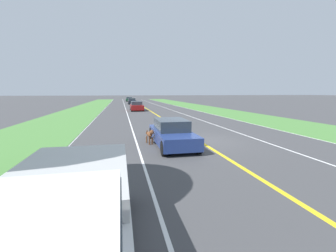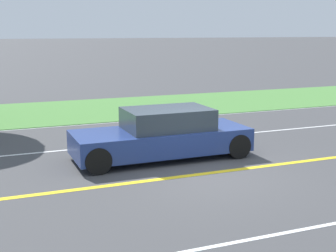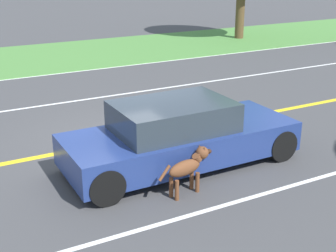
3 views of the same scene
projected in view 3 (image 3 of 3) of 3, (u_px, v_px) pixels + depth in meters
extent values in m
plane|color=#424244|center=(125.00, 141.00, 10.65)|extent=(400.00, 400.00, 0.00)
cube|color=yellow|center=(125.00, 140.00, 10.65)|extent=(0.18, 160.00, 0.01)
cube|color=white|center=(46.00, 75.00, 16.43)|extent=(0.14, 160.00, 0.01)
cube|color=white|center=(208.00, 210.00, 7.76)|extent=(0.10, 160.00, 0.01)
cube|color=white|center=(77.00, 101.00, 13.54)|extent=(0.10, 160.00, 0.01)
cube|color=#4C843D|center=(26.00, 59.00, 18.91)|extent=(6.00, 160.00, 0.03)
cube|color=navy|center=(181.00, 142.00, 9.29)|extent=(1.76, 4.67, 0.60)
cube|color=#2D3842|center=(173.00, 116.00, 9.00)|extent=(1.52, 2.24, 0.55)
cylinder|color=black|center=(281.00, 145.00, 9.54)|extent=(0.22, 0.66, 0.66)
cylinder|color=black|center=(106.00, 187.00, 7.84)|extent=(0.22, 0.66, 0.66)
cylinder|color=black|center=(235.00, 122.00, 10.85)|extent=(0.22, 0.66, 0.66)
cylinder|color=black|center=(76.00, 153.00, 9.15)|extent=(0.22, 0.66, 0.66)
ellipsoid|color=brown|center=(185.00, 168.00, 8.10)|extent=(0.35, 0.71, 0.27)
cylinder|color=brown|center=(197.00, 182.00, 8.30)|extent=(0.08, 0.08, 0.37)
cylinder|color=brown|center=(177.00, 190.00, 8.02)|extent=(0.08, 0.08, 0.37)
cylinder|color=brown|center=(192.00, 179.00, 8.41)|extent=(0.08, 0.08, 0.37)
cylinder|color=brown|center=(171.00, 187.00, 8.13)|extent=(0.08, 0.08, 0.37)
cylinder|color=brown|center=(197.00, 158.00, 8.24)|extent=(0.18, 0.21, 0.18)
sphere|color=brown|center=(202.00, 153.00, 8.29)|extent=(0.27, 0.27, 0.23)
ellipsoid|color=#331E14|center=(209.00, 151.00, 8.39)|extent=(0.12, 0.13, 0.09)
cone|color=#55301C|center=(204.00, 149.00, 8.20)|extent=(0.09, 0.09, 0.10)
cone|color=#55301C|center=(199.00, 147.00, 8.30)|extent=(0.09, 0.09, 0.10)
cylinder|color=brown|center=(164.00, 173.00, 7.82)|extent=(0.10, 0.26, 0.25)
cylinder|color=brown|center=(240.00, 7.00, 23.00)|extent=(0.44, 0.44, 3.12)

